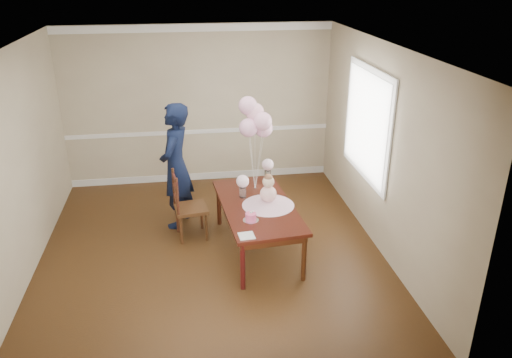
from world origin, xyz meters
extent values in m
cube|color=black|center=(0.00, 0.00, 0.00)|extent=(4.50, 5.00, 0.00)
cube|color=white|center=(0.00, 0.00, 2.70)|extent=(4.50, 5.00, 0.02)
cube|color=tan|center=(0.00, 2.50, 1.35)|extent=(4.50, 0.02, 2.70)
cube|color=tan|center=(0.00, -2.50, 1.35)|extent=(4.50, 0.02, 2.70)
cube|color=tan|center=(-2.25, 0.00, 1.35)|extent=(0.02, 5.00, 2.70)
cube|color=tan|center=(2.25, 0.00, 1.35)|extent=(0.02, 5.00, 2.70)
cube|color=white|center=(0.00, 2.49, 0.90)|extent=(4.50, 0.02, 0.07)
cube|color=white|center=(0.00, 2.49, 2.63)|extent=(4.50, 0.02, 0.12)
cube|color=silver|center=(0.00, 2.49, 0.06)|extent=(4.50, 0.02, 0.12)
cube|color=silver|center=(2.23, 0.50, 1.55)|extent=(0.02, 1.66, 1.56)
cube|color=white|center=(2.21, 0.50, 1.55)|extent=(0.01, 1.50, 1.40)
cube|color=black|center=(0.62, -0.02, 0.65)|extent=(1.05, 1.87, 0.04)
cube|color=black|center=(0.62, -0.02, 0.58)|extent=(0.95, 1.77, 0.09)
cylinder|color=black|center=(0.31, -0.87, 0.31)|extent=(0.07, 0.07, 0.63)
cylinder|color=black|center=(1.06, -0.81, 0.31)|extent=(0.07, 0.07, 0.63)
cylinder|color=black|center=(0.17, 0.78, 0.31)|extent=(0.07, 0.07, 0.63)
cylinder|color=black|center=(0.92, 0.84, 0.31)|extent=(0.07, 0.07, 0.63)
cone|color=#D79EB4|center=(0.75, -0.05, 0.72)|extent=(0.74, 0.74, 0.09)
sphere|color=#FFA1C3|center=(0.75, -0.05, 0.84)|extent=(0.22, 0.22, 0.22)
sphere|color=beige|center=(0.75, -0.05, 1.01)|extent=(0.15, 0.15, 0.15)
sphere|color=brown|center=(0.75, -0.05, 1.06)|extent=(0.11, 0.11, 0.11)
cylinder|color=silver|center=(0.47, -0.44, 0.68)|extent=(0.21, 0.21, 0.01)
cylinder|color=#DA4576|center=(0.47, -0.44, 0.73)|extent=(0.15, 0.15, 0.09)
sphere|color=white|center=(0.47, -0.44, 0.79)|extent=(0.03, 0.03, 0.03)
sphere|color=silver|center=(0.50, -0.41, 0.79)|extent=(0.03, 0.03, 0.03)
cylinder|color=white|center=(0.46, 0.24, 0.75)|extent=(0.10, 0.10, 0.14)
sphere|color=silver|center=(0.46, 0.24, 0.91)|extent=(0.17, 0.17, 0.17)
cylinder|color=silver|center=(0.89, 0.78, 0.75)|extent=(0.10, 0.10, 0.14)
sphere|color=white|center=(0.89, 0.78, 0.91)|extent=(0.17, 0.17, 0.17)
cube|color=silver|center=(0.37, -0.81, 0.68)|extent=(0.19, 0.19, 0.01)
cylinder|color=silver|center=(0.66, 0.48, 0.68)|extent=(0.04, 0.04, 0.02)
sphere|color=#EDA8CA|center=(0.57, 0.48, 1.57)|extent=(0.25, 0.25, 0.25)
sphere|color=#FAB1CF|center=(0.76, 0.45, 1.66)|extent=(0.25, 0.25, 0.25)
sphere|color=#FFB4CB|center=(0.67, 0.58, 1.75)|extent=(0.25, 0.25, 0.25)
sphere|color=#F2ABCC|center=(0.58, 0.59, 1.84)|extent=(0.25, 0.25, 0.25)
sphere|color=#FFB4D9|center=(0.79, 0.57, 1.53)|extent=(0.25, 0.25, 0.25)
cylinder|color=white|center=(0.62, 0.48, 1.06)|extent=(0.08, 0.01, 0.75)
cylinder|color=white|center=(0.71, 0.47, 1.11)|extent=(0.10, 0.04, 0.84)
cylinder|color=white|center=(0.67, 0.53, 1.15)|extent=(0.01, 0.09, 0.93)
cylinder|color=white|center=(0.62, 0.54, 1.20)|extent=(0.08, 0.09, 1.02)
cylinder|color=silver|center=(0.73, 0.53, 1.04)|extent=(0.12, 0.08, 0.70)
cube|color=#3C2210|center=(-0.24, 0.47, 0.44)|extent=(0.48, 0.48, 0.05)
cylinder|color=#391F0F|center=(-0.39, 0.28, 0.21)|extent=(0.04, 0.04, 0.42)
cylinder|color=#331D0E|center=(-0.05, 0.32, 0.21)|extent=(0.04, 0.04, 0.42)
cylinder|color=#3D1D10|center=(-0.44, 0.63, 0.21)|extent=(0.04, 0.04, 0.42)
cylinder|color=#331A0D|center=(-0.09, 0.67, 0.21)|extent=(0.04, 0.04, 0.42)
cylinder|color=#34180E|center=(-0.41, 0.27, 0.72)|extent=(0.04, 0.04, 0.55)
cylinder|color=#341B0E|center=(-0.46, 0.62, 0.72)|extent=(0.04, 0.04, 0.55)
cube|color=#39180F|center=(-0.44, 0.45, 0.61)|extent=(0.08, 0.39, 0.05)
cube|color=#38180F|center=(-0.44, 0.45, 0.76)|extent=(0.08, 0.39, 0.05)
cube|color=#35130E|center=(-0.44, 0.45, 0.92)|extent=(0.08, 0.39, 0.05)
imported|color=black|center=(-0.42, 0.89, 0.92)|extent=(0.64, 0.78, 1.84)
camera|label=1|loc=(-0.28, -5.79, 3.58)|focal=35.00mm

